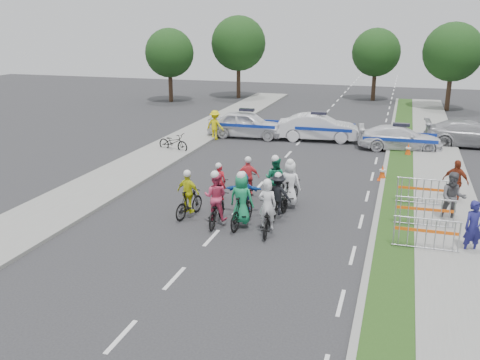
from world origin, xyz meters
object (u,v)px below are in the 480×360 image
(civilian_sedan, at_px, (471,134))
(tree_1, at_px, (453,52))
(police_car_1, at_px, (318,127))
(cone_1, at_px, (408,150))
(rider_9, at_px, (248,182))
(spectator_0, at_px, (474,228))
(spectator_2, at_px, (455,181))
(tree_0, at_px, (169,53))
(rider_4, at_px, (278,200))
(rider_6, at_px, (220,190))
(cone_0, at_px, (382,173))
(spectator_1, at_px, (453,198))
(police_car_0, at_px, (247,124))
(barrier_0, at_px, (426,236))
(rider_7, at_px, (290,189))
(marshal_hiviz, at_px, (215,125))
(barrier_2, at_px, (423,193))
(rider_8, at_px, (275,186))
(barrier_1, at_px, (424,214))
(rider_2, at_px, (216,204))
(rider_5, at_px, (243,196))
(tree_4, at_px, (376,53))
(police_car_2, at_px, (400,138))
(rider_0, at_px, (267,215))
(parked_bike, at_px, (173,142))
(tree_3, at_px, (238,43))

(civilian_sedan, bearing_deg, tree_1, 0.37)
(police_car_1, height_order, cone_1, police_car_1)
(rider_9, xyz_separation_m, spectator_0, (8.02, -3.04, 0.17))
(spectator_0, height_order, cone_1, spectator_0)
(rider_9, bearing_deg, tree_1, -115.26)
(spectator_2, relative_size, tree_0, 0.28)
(rider_4, height_order, rider_6, rider_4)
(cone_1, bearing_deg, tree_0, 144.12)
(cone_0, bearing_deg, spectator_2, -39.77)
(spectator_1, height_order, cone_0, spectator_1)
(police_car_0, distance_m, barrier_0, 17.86)
(rider_7, xyz_separation_m, barrier_0, (4.87, -2.82, -0.20))
(rider_6, height_order, marshal_hiviz, marshal_hiviz)
(spectator_0, distance_m, barrier_2, 4.33)
(rider_8, xyz_separation_m, barrier_1, (5.51, -1.08, -0.17))
(rider_2, height_order, rider_5, rider_2)
(police_car_1, distance_m, tree_4, 18.47)
(police_car_2, distance_m, spectator_2, 9.04)
(rider_5, height_order, rider_9, rider_9)
(rider_0, xyz_separation_m, rider_2, (-1.93, 0.29, 0.09))
(rider_9, xyz_separation_m, parked_bike, (-6.21, 6.61, -0.18))
(rider_4, relative_size, rider_5, 1.08)
(rider_7, xyz_separation_m, spectator_2, (6.05, 2.49, 0.11))
(rider_9, xyz_separation_m, cone_0, (5.02, 4.29, -0.35))
(rider_0, distance_m, rider_8, 3.06)
(rider_0, height_order, tree_0, tree_0)
(rider_4, relative_size, police_car_2, 0.39)
(rider_7, relative_size, tree_4, 0.31)
(rider_0, relative_size, rider_2, 0.99)
(tree_3, bearing_deg, spectator_1, -59.46)
(police_car_2, height_order, tree_4, tree_4)
(rider_0, height_order, tree_1, tree_1)
(marshal_hiviz, xyz_separation_m, barrier_1, (11.71, -11.48, -0.32))
(tree_1, bearing_deg, rider_0, -104.21)
(barrier_0, height_order, cone_1, barrier_0)
(rider_0, bearing_deg, civilian_sedan, -122.69)
(barrier_2, height_order, tree_1, tree_1)
(spectator_1, xyz_separation_m, tree_0, (-21.63, 24.19, 3.26))
(spectator_0, xyz_separation_m, tree_3, (-17.06, 30.79, 4.03))
(civilian_sedan, height_order, spectator_0, spectator_0)
(rider_7, bearing_deg, rider_9, -9.34)
(rider_4, bearing_deg, rider_6, -10.72)
(rider_4, relative_size, tree_3, 0.24)
(parked_bike, relative_size, tree_0, 0.30)
(rider_2, distance_m, police_car_0, 14.68)
(rider_0, height_order, civilian_sedan, rider_0)
(rider_2, bearing_deg, barrier_1, -171.69)
(police_car_1, xyz_separation_m, tree_4, (2.05, 18.03, 3.40))
(cone_0, height_order, tree_0, tree_0)
(rider_8, distance_m, spectator_2, 7.05)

